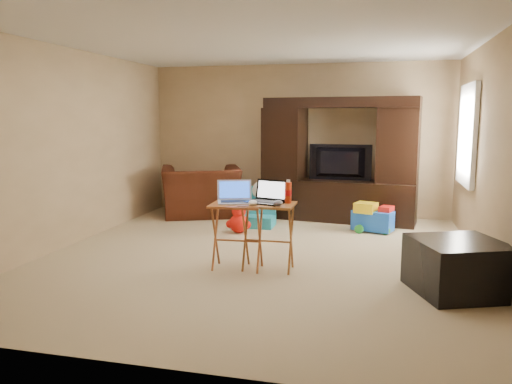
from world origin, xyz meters
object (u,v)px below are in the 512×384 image
(tray_table_right, at_px, (268,237))
(laptop_right, at_px, (265,192))
(mouse_left, at_px, (253,203))
(child_rocker, at_px, (259,207))
(laptop_left, at_px, (235,192))
(ottoman, at_px, (458,267))
(entertainment_center, at_px, (340,160))
(television, at_px, (339,163))
(tray_table_left, at_px, (237,236))
(recliner, at_px, (201,191))
(push_toy, at_px, (373,217))
(mouse_right, at_px, (278,203))
(plush_toy, at_px, (239,218))
(water_bottle, at_px, (288,193))

(tray_table_right, height_order, laptop_right, laptop_right)
(laptop_right, height_order, mouse_left, laptop_right)
(child_rocker, relative_size, laptop_left, 1.59)
(ottoman, distance_m, laptop_left, 2.33)
(entertainment_center, bearing_deg, child_rocker, -138.64)
(television, xyz_separation_m, tray_table_left, (-0.86, -2.82, -0.57))
(mouse_left, bearing_deg, laptop_left, 155.56)
(recliner, relative_size, push_toy, 2.21)
(entertainment_center, distance_m, mouse_right, 2.97)
(recliner, xyz_separation_m, laptop_right, (1.69, -2.64, 0.44))
(ottoman, distance_m, tray_table_left, 2.22)
(child_rocker, height_order, laptop_left, laptop_left)
(laptop_left, xyz_separation_m, mouse_left, (0.22, -0.10, -0.09))
(tray_table_right, bearing_deg, tray_table_left, -171.97)
(push_toy, bearing_deg, mouse_left, -99.17)
(entertainment_center, bearing_deg, ottoman, -58.91)
(laptop_right, distance_m, mouse_left, 0.19)
(ottoman, distance_m, laptop_right, 2.03)
(ottoman, bearing_deg, laptop_right, 171.31)
(plush_toy, relative_size, tray_table_left, 0.58)
(ottoman, relative_size, mouse_right, 5.26)
(child_rocker, xyz_separation_m, push_toy, (1.67, 0.06, -0.09))
(laptop_right, bearing_deg, water_bottle, 30.97)
(entertainment_center, bearing_deg, water_bottle, -89.37)
(push_toy, distance_m, tray_table_left, 2.59)
(television, relative_size, tray_table_left, 1.37)
(recliner, height_order, mouse_right, recliner)
(television, height_order, plush_toy, television)
(tray_table_left, bearing_deg, laptop_left, 132.73)
(entertainment_center, relative_size, laptop_right, 6.23)
(recliner, bearing_deg, laptop_left, 94.34)
(entertainment_center, xyz_separation_m, mouse_left, (-0.67, -2.94, -0.22))
(tray_table_left, distance_m, water_bottle, 0.72)
(water_bottle, bearing_deg, push_toy, 66.89)
(television, height_order, laptop_left, television)
(mouse_right, xyz_separation_m, water_bottle, (0.07, 0.20, 0.08))
(television, xyz_separation_m, water_bottle, (-0.33, -2.69, -0.09))
(plush_toy, height_order, tray_table_right, tray_table_right)
(tray_table_right, bearing_deg, plush_toy, 115.79)
(tray_table_right, xyz_separation_m, water_bottle, (0.20, 0.08, 0.47))
(ottoman, bearing_deg, entertainment_center, 113.53)
(plush_toy, distance_m, tray_table_left, 1.70)
(push_toy, height_order, mouse_left, mouse_left)
(push_toy, bearing_deg, mouse_right, -93.60)
(television, height_order, recliner, television)
(tray_table_left, relative_size, laptop_right, 1.89)
(water_bottle, bearing_deg, mouse_right, -109.29)
(tray_table_left, xyz_separation_m, laptop_right, (0.29, 0.07, 0.49))
(recliner, relative_size, child_rocker, 2.11)
(plush_toy, height_order, mouse_right, mouse_right)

